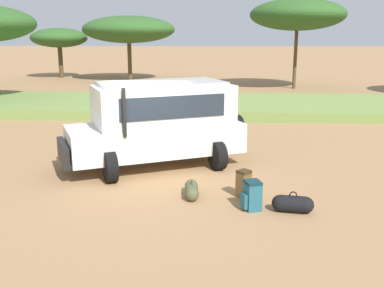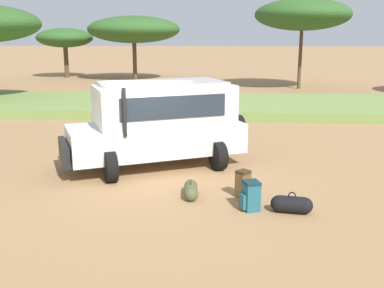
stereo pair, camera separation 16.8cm
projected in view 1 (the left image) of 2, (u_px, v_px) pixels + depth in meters
name	position (u px, v px, depth m)	size (l,w,h in m)	color
ground_plane	(143.00, 175.00, 12.16)	(320.00, 320.00, 0.00)	#9E754C
grass_bank	(178.00, 105.00, 23.07)	(120.00, 7.00, 0.44)	olive
safari_vehicle	(159.00, 122.00, 12.77)	(5.37, 3.88, 2.44)	silver
backpack_beside_front_wheel	(252.00, 196.00, 9.71)	(0.48, 0.45, 0.65)	#235B6B
backpack_cluster_center	(244.00, 184.00, 10.48)	(0.42, 0.42, 0.64)	brown
duffel_bag_low_black_case	(293.00, 204.00, 9.60)	(0.89, 0.44, 0.47)	black
duffel_bag_soft_canvas	(192.00, 190.00, 10.55)	(0.36, 0.94, 0.41)	#4C5133
acacia_tree_left_mid	(59.00, 38.00, 39.94)	(5.01, 4.79, 4.37)	brown
acacia_tree_right_mid	(129.00, 30.00, 37.67)	(7.77, 7.13, 5.33)	brown
acacia_tree_far_right	(298.00, 15.00, 31.09)	(6.59, 7.09, 6.19)	brown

